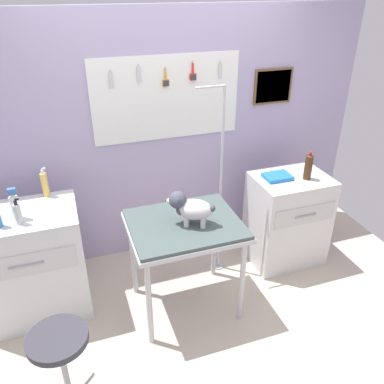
{
  "coord_description": "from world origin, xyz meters",
  "views": [
    {
      "loc": [
        -0.85,
        -2.04,
        2.46
      ],
      "look_at": [
        -0.03,
        0.32,
        1.1
      ],
      "focal_mm": 36.57,
      "sensor_mm": 36.0,
      "label": 1
    }
  ],
  "objects": [
    {
      "name": "soda_bottle",
      "position": [
        1.15,
        0.59,
        1.01
      ],
      "size": [
        0.07,
        0.07,
        0.26
      ],
      "color": "#442813",
      "rests_on": "cabinet_right"
    },
    {
      "name": "stool",
      "position": [
        -1.08,
        -0.24,
        0.5
      ],
      "size": [
        0.37,
        0.37,
        0.6
      ],
      "color": "#9E9EA3",
      "rests_on": "ground"
    },
    {
      "name": "grooming_table",
      "position": [
        -0.08,
        0.34,
        0.75
      ],
      "size": [
        0.86,
        0.71,
        0.84
      ],
      "color": "#B7B7BC",
      "rests_on": "ground"
    },
    {
      "name": "shampoo_bottle",
      "position": [
        -1.24,
        0.56,
        1.02
      ],
      "size": [
        0.05,
        0.05,
        0.2
      ],
      "color": "#ABB8B2",
      "rests_on": "counter_left"
    },
    {
      "name": "detangler_spray",
      "position": [
        -1.05,
        0.92,
        1.04
      ],
      "size": [
        0.05,
        0.05,
        0.24
      ],
      "color": "gold",
      "rests_on": "counter_left"
    },
    {
      "name": "supply_tray",
      "position": [
        0.9,
        0.68,
        0.91
      ],
      "size": [
        0.24,
        0.18,
        0.04
      ],
      "color": "blue",
      "rests_on": "cabinet_right"
    },
    {
      "name": "cabinet_right",
      "position": [
        1.04,
        0.65,
        0.45
      ],
      "size": [
        0.68,
        0.54,
        0.89
      ],
      "color": "silver",
      "rests_on": "ground"
    },
    {
      "name": "ground",
      "position": [
        0.0,
        0.0,
        -0.02
      ],
      "size": [
        4.4,
        4.0,
        0.04
      ],
      "primitive_type": "cube",
      "color": "#C0B49E"
    },
    {
      "name": "grooming_arm",
      "position": [
        0.36,
        0.72,
        0.83
      ],
      "size": [
        0.29,
        0.11,
        1.76
      ],
      "color": "#B7B7BC",
      "rests_on": "ground"
    },
    {
      "name": "rear_wall_panel",
      "position": [
        0.01,
        1.28,
        1.16
      ],
      "size": [
        4.0,
        0.11,
        2.3
      ],
      "color": "#AB9FC5",
      "rests_on": "ground"
    },
    {
      "name": "counter_left",
      "position": [
        -1.25,
        0.7,
        0.47
      ],
      "size": [
        0.8,
        0.58,
        0.94
      ],
      "color": "silver",
      "rests_on": "ground"
    },
    {
      "name": "conditioner_bottle",
      "position": [
        -1.26,
        0.64,
        1.04
      ],
      "size": [
        0.06,
        0.06,
        0.24
      ],
      "color": "white",
      "rests_on": "counter_left"
    },
    {
      "name": "dog",
      "position": [
        -0.05,
        0.31,
        0.98
      ],
      "size": [
        0.36,
        0.27,
        0.27
      ],
      "color": "silver",
      "rests_on": "grooming_table"
    }
  ]
}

